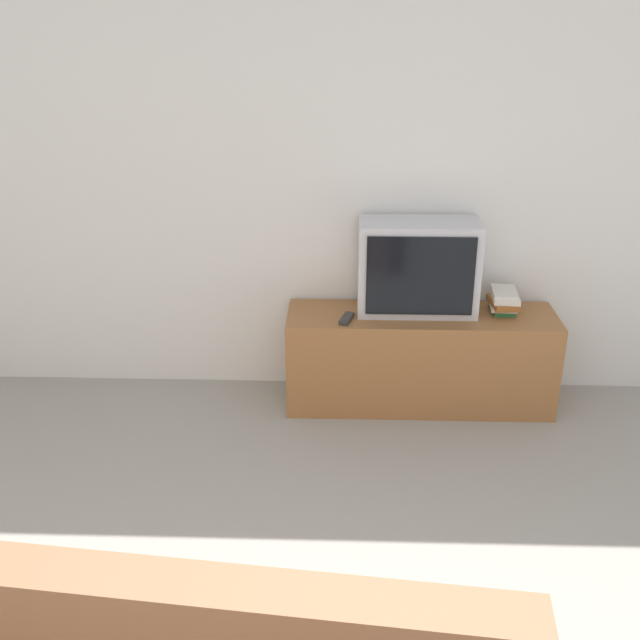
{
  "coord_description": "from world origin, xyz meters",
  "views": [
    {
      "loc": [
        -0.03,
        -1.05,
        2.14
      ],
      "look_at": [
        -0.14,
        2.25,
        0.73
      ],
      "focal_mm": 42.0,
      "sensor_mm": 36.0,
      "label": 1
    }
  ],
  "objects_px": {
    "tv_stand": "(419,359)",
    "book_stack": "(504,301)",
    "television": "(418,267)",
    "remote_on_stand": "(347,319)"
  },
  "relations": [
    {
      "from": "tv_stand",
      "to": "book_stack",
      "type": "bearing_deg",
      "value": 5.54
    },
    {
      "from": "television",
      "to": "remote_on_stand",
      "type": "xyz_separation_m",
      "value": [
        -0.38,
        -0.16,
        -0.24
      ]
    },
    {
      "from": "book_stack",
      "to": "remote_on_stand",
      "type": "bearing_deg",
      "value": -170.51
    },
    {
      "from": "remote_on_stand",
      "to": "book_stack",
      "type": "bearing_deg",
      "value": 9.49
    },
    {
      "from": "television",
      "to": "remote_on_stand",
      "type": "bearing_deg",
      "value": -157.61
    },
    {
      "from": "television",
      "to": "book_stack",
      "type": "height_order",
      "value": "television"
    },
    {
      "from": "book_stack",
      "to": "remote_on_stand",
      "type": "relative_size",
      "value": 1.56
    },
    {
      "from": "book_stack",
      "to": "television",
      "type": "bearing_deg",
      "value": 178.34
    },
    {
      "from": "book_stack",
      "to": "remote_on_stand",
      "type": "xyz_separation_m",
      "value": [
        -0.87,
        -0.14,
        -0.06
      ]
    },
    {
      "from": "remote_on_stand",
      "to": "television",
      "type": "bearing_deg",
      "value": 22.39
    }
  ]
}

